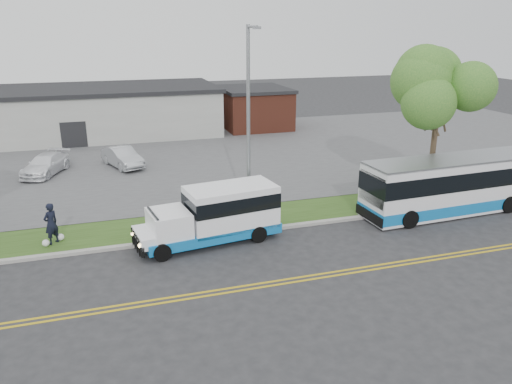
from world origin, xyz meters
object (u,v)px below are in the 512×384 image
object	(u,v)px
parked_car_b	(45,165)
parked_car_a	(122,157)
tree_east	(440,90)
pedestrian	(51,224)
streetlight_near	(249,119)
transit_bus	(457,184)
shuttle_bus	(218,213)

from	to	relation	value
parked_car_b	parked_car_a	bearing A→B (deg)	26.53
tree_east	pedestrian	distance (m)	21.09
parked_car_b	streetlight_near	bearing A→B (deg)	-25.17
tree_east	streetlight_near	xyz separation A→B (m)	(-11.00, -0.27, -0.97)
pedestrian	transit_bus	bearing A→B (deg)	132.35
pedestrian	parked_car_a	bearing A→B (deg)	-149.66
tree_east	streetlight_near	size ratio (longest dim) A/B	0.88
transit_bus	parked_car_b	xyz separation A→B (m)	(-21.58, 13.91, -0.75)
streetlight_near	parked_car_b	xyz separation A→B (m)	(-10.62, 11.78, -4.48)
shuttle_bus	pedestrian	bearing A→B (deg)	159.02
transit_bus	parked_car_a	distance (m)	21.87
streetlight_near	shuttle_bus	xyz separation A→B (m)	(-2.12, -2.04, -3.87)
shuttle_bus	transit_bus	xyz separation A→B (m)	(13.07, -0.09, 0.14)
streetlight_near	pedestrian	xyz separation A→B (m)	(-9.44, -0.34, -4.17)
shuttle_bus	transit_bus	distance (m)	13.07
transit_bus	streetlight_near	bearing A→B (deg)	166.62
streetlight_near	parked_car_a	size ratio (longest dim) A/B	2.22
streetlight_near	parked_car_b	world-z (taller)	streetlight_near
pedestrian	parked_car_b	size ratio (longest dim) A/B	0.43
tree_east	streetlight_near	world-z (taller)	streetlight_near
streetlight_near	transit_bus	bearing A→B (deg)	-10.99
pedestrian	parked_car_b	bearing A→B (deg)	-127.06
shuttle_bus	parked_car_a	size ratio (longest dim) A/B	1.60
parked_car_b	shuttle_bus	bearing A→B (deg)	-35.60
pedestrian	parked_car_b	distance (m)	12.18
streetlight_near	pedestrian	distance (m)	10.33
tree_east	shuttle_bus	xyz separation A→B (m)	(-13.12, -2.31, -4.84)
transit_bus	pedestrian	distance (m)	20.48
streetlight_near	transit_bus	xyz separation A→B (m)	(10.96, -2.13, -3.73)
tree_east	parked_car_b	size ratio (longest dim) A/B	1.85
parked_car_a	parked_car_b	size ratio (longest dim) A/B	0.95
tree_east	streetlight_near	distance (m)	11.05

